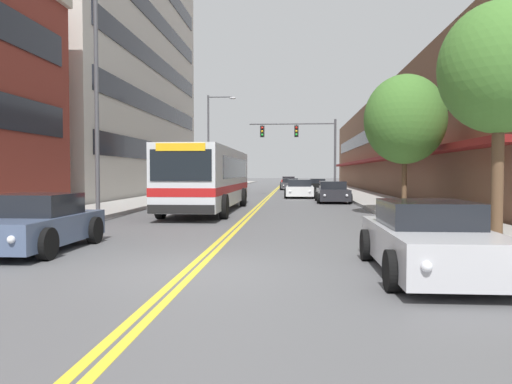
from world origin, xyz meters
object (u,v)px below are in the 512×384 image
object	(u,v)px
street_tree_right_near	(499,69)
traffic_signal_mast	(305,141)
street_lamp_left_far	(212,136)
street_tree_right_mid	(405,119)
street_lamp_left_near	(103,85)
car_charcoal_parked_right_far	(333,192)
car_navy_parked_left_far	(221,187)
car_slate_blue_parked_left_near	(33,224)
car_white_moving_lead	(300,189)
car_red_moving_second	(289,182)
car_beige_parked_left_mid	(202,190)
car_dark_grey_moving_third	(290,184)
car_black_parked_right_mid	(317,185)
city_bus	(210,176)
car_silver_parked_right_foreground	(429,240)

from	to	relation	value
street_tree_right_near	traffic_signal_mast	bearing A→B (deg)	97.58
street_lamp_left_far	street_tree_right_mid	xyz separation A→B (m)	(11.52, -20.50, -0.89)
street_lamp_left_far	street_lamp_left_near	bearing A→B (deg)	-90.17
car_charcoal_parked_right_far	traffic_signal_mast	size ratio (longest dim) A/B	0.69
car_navy_parked_left_far	street_lamp_left_near	size ratio (longest dim) A/B	0.53
car_slate_blue_parked_left_near	street_lamp_left_far	distance (m)	30.72
car_white_moving_lead	car_red_moving_second	world-z (taller)	car_red_moving_second
car_white_moving_lead	street_lamp_left_near	size ratio (longest dim) A/B	0.49
car_red_moving_second	street_lamp_left_far	bearing A→B (deg)	-104.87
car_red_moving_second	traffic_signal_mast	xyz separation A→B (m)	(1.54, -24.88, 3.76)
car_navy_parked_left_far	car_beige_parked_left_mid	bearing A→B (deg)	-90.95
car_slate_blue_parked_left_near	car_charcoal_parked_right_far	xyz separation A→B (m)	(8.60, 20.02, -0.02)
car_dark_grey_moving_third	traffic_signal_mast	distance (m)	14.66
car_charcoal_parked_right_far	street_tree_right_mid	xyz separation A→B (m)	(2.20, -10.11, 3.46)
car_black_parked_right_mid	street_tree_right_mid	xyz separation A→B (m)	(2.18, -31.07, 3.50)
street_lamp_left_far	car_white_moving_lead	bearing A→B (deg)	-33.84
car_white_moving_lead	car_slate_blue_parked_left_near	bearing A→B (deg)	-104.52
car_black_parked_right_mid	street_lamp_left_near	world-z (taller)	street_lamp_left_near
city_bus	car_red_moving_second	world-z (taller)	city_bus
car_silver_parked_right_foreground	car_charcoal_parked_right_far	bearing A→B (deg)	90.11
car_black_parked_right_mid	street_tree_right_mid	size ratio (longest dim) A/B	0.85
city_bus	car_dark_grey_moving_third	size ratio (longest dim) A/B	2.70
car_red_moving_second	street_lamp_left_near	bearing A→B (deg)	-97.56
car_navy_parked_left_far	car_silver_parked_right_foreground	world-z (taller)	car_silver_parked_right_foreground
car_slate_blue_parked_left_near	car_navy_parked_left_far	size ratio (longest dim) A/B	0.92
car_black_parked_right_mid	car_dark_grey_moving_third	bearing A→B (deg)	145.03
car_dark_grey_moving_third	traffic_signal_mast	bearing A→B (deg)	-84.96
car_navy_parked_left_far	traffic_signal_mast	size ratio (longest dim) A/B	0.66
car_navy_parked_left_far	car_silver_parked_right_foreground	size ratio (longest dim) A/B	0.99
car_beige_parked_left_mid	car_charcoal_parked_right_far	world-z (taller)	car_beige_parked_left_mid
street_tree_right_near	street_lamp_left_far	bearing A→B (deg)	111.00
car_beige_parked_left_mid	street_tree_right_mid	size ratio (longest dim) A/B	0.77
car_white_moving_lead	street_tree_right_mid	xyz separation A→B (m)	(4.20, -15.59, 3.45)
car_navy_parked_left_far	street_lamp_left_far	xyz separation A→B (m)	(-0.70, -0.42, 4.38)
car_navy_parked_left_far	car_dark_grey_moving_third	distance (m)	13.45
car_red_moving_second	street_tree_right_near	bearing A→B (deg)	-84.29
car_navy_parked_left_far	car_charcoal_parked_right_far	distance (m)	13.83
car_beige_parked_left_mid	street_lamp_left_near	world-z (taller)	street_lamp_left_near
street_tree_right_mid	car_beige_parked_left_mid	bearing A→B (deg)	130.67
car_dark_grey_moving_third	car_silver_parked_right_foreground	bearing A→B (deg)	-86.36
car_charcoal_parked_right_far	traffic_signal_mast	xyz separation A→B (m)	(-1.58, 8.85, 3.79)
car_black_parked_right_mid	street_tree_right_near	xyz separation A→B (m)	(2.19, -40.61, 3.63)
city_bus	car_charcoal_parked_right_far	bearing A→B (deg)	49.32
street_lamp_left_far	city_bus	bearing A→B (deg)	-80.98
city_bus	traffic_signal_mast	world-z (taller)	traffic_signal_mast
car_red_moving_second	car_black_parked_right_mid	bearing A→B (deg)	-76.18
car_charcoal_parked_right_far	car_slate_blue_parked_left_near	bearing A→B (deg)	-113.26
car_black_parked_right_mid	car_red_moving_second	bearing A→B (deg)	103.82
city_bus	car_slate_blue_parked_left_near	xyz separation A→B (m)	(-2.13, -12.49, -1.05)
car_dark_grey_moving_third	street_tree_right_mid	xyz separation A→B (m)	(5.02, -33.06, 3.48)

